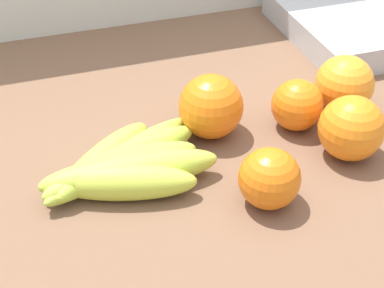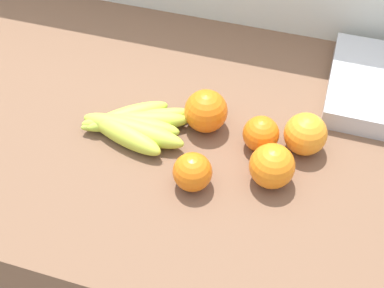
% 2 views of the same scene
% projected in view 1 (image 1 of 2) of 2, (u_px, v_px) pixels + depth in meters
% --- Properties ---
extents(wall_back, '(2.32, 0.06, 1.30)m').
position_uv_depth(wall_back, '(105.00, 137.00, 1.15)').
color(wall_back, silver).
rests_on(wall_back, ground).
extents(banana_bunch, '(0.21, 0.16, 0.04)m').
position_uv_depth(banana_bunch, '(121.00, 168.00, 0.65)').
color(banana_bunch, '#BBCB3F').
rests_on(banana_bunch, counter).
extents(orange_right, '(0.08, 0.08, 0.08)m').
position_uv_depth(orange_right, '(211.00, 106.00, 0.72)').
color(orange_right, orange).
rests_on(orange_right, counter).
extents(orange_far_right, '(0.07, 0.07, 0.07)m').
position_uv_depth(orange_far_right, '(269.00, 178.00, 0.62)').
color(orange_far_right, orange).
rests_on(orange_far_right, counter).
extents(orange_back_right, '(0.08, 0.08, 0.08)m').
position_uv_depth(orange_back_right, '(351.00, 128.00, 0.68)').
color(orange_back_right, orange).
rests_on(orange_back_right, counter).
extents(orange_front, '(0.07, 0.07, 0.07)m').
position_uv_depth(orange_front, '(297.00, 105.00, 0.73)').
color(orange_front, orange).
rests_on(orange_front, counter).
extents(orange_back_left, '(0.08, 0.08, 0.08)m').
position_uv_depth(orange_back_left, '(344.00, 84.00, 0.76)').
color(orange_back_left, orange).
rests_on(orange_back_left, counter).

